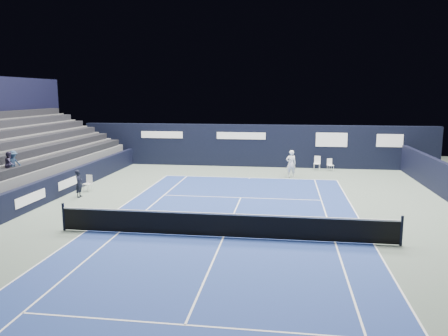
% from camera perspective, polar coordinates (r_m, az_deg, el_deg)
% --- Properties ---
extents(ground, '(48.00, 48.00, 0.00)m').
position_cam_1_polar(ground, '(18.56, 0.81, -7.08)').
color(ground, '#556459').
rests_on(ground, ground).
extents(court_surface, '(10.97, 23.77, 0.01)m').
position_cam_1_polar(court_surface, '(16.67, -0.07, -9.04)').
color(court_surface, navy).
rests_on(court_surface, ground).
extents(folding_chair_back_a, '(0.51, 0.50, 0.99)m').
position_cam_1_polar(folding_chair_back_a, '(31.61, 12.07, 0.76)').
color(folding_chair_back_a, white).
rests_on(folding_chair_back_a, ground).
extents(folding_chair_back_b, '(0.49, 0.48, 0.86)m').
position_cam_1_polar(folding_chair_back_b, '(31.52, 13.68, 0.54)').
color(folding_chair_back_b, white).
rests_on(folding_chair_back_b, ground).
extents(line_judge_chair, '(0.48, 0.47, 0.90)m').
position_cam_1_polar(line_judge_chair, '(25.35, -17.30, -1.76)').
color(line_judge_chair, silver).
rests_on(line_judge_chair, ground).
extents(line_judge, '(0.39, 0.55, 1.44)m').
position_cam_1_polar(line_judge, '(24.00, -18.42, -1.95)').
color(line_judge, black).
rests_on(line_judge, ground).
extents(court_markings, '(11.03, 23.83, 0.00)m').
position_cam_1_polar(court_markings, '(16.67, -0.07, -9.02)').
color(court_markings, white).
rests_on(court_markings, court_surface).
extents(tennis_net, '(12.90, 0.10, 1.10)m').
position_cam_1_polar(tennis_net, '(16.52, -0.07, -7.38)').
color(tennis_net, black).
rests_on(tennis_net, ground).
extents(back_sponsor_wall, '(26.00, 0.63, 3.10)m').
position_cam_1_polar(back_sponsor_wall, '(32.43, 4.06, 2.94)').
color(back_sponsor_wall, black).
rests_on(back_sponsor_wall, ground).
extents(side_barrier_left, '(0.33, 22.00, 1.20)m').
position_cam_1_polar(side_barrier_left, '(25.04, -20.08, -1.85)').
color(side_barrier_left, black).
rests_on(side_barrier_left, ground).
extents(spectator_stand, '(6.00, 18.00, 6.40)m').
position_cam_1_polar(spectator_stand, '(27.63, -26.19, 1.62)').
color(spectator_stand, '#494A4C').
rests_on(spectator_stand, ground).
extents(tennis_player, '(0.72, 0.88, 1.77)m').
position_cam_1_polar(tennis_player, '(28.49, 8.74, 0.56)').
color(tennis_player, white).
rests_on(tennis_player, ground).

